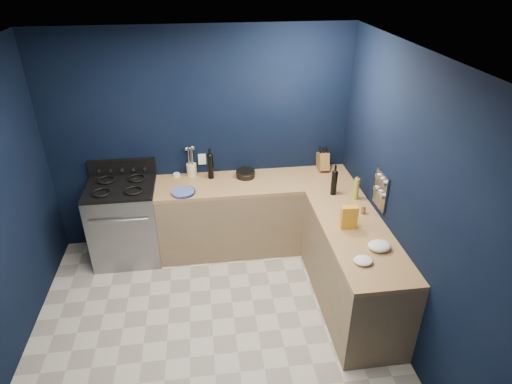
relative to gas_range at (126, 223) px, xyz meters
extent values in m
cube|color=beige|center=(0.93, -1.42, -0.47)|extent=(3.50, 3.50, 0.02)
cube|color=silver|center=(0.93, -1.42, 2.15)|extent=(3.50, 3.50, 0.02)
cube|color=black|center=(0.93, 0.34, 0.84)|extent=(3.50, 0.02, 2.60)
cube|color=black|center=(2.69, -1.42, 0.84)|extent=(0.02, 3.50, 2.60)
cube|color=#876F4E|center=(1.53, 0.02, -0.03)|extent=(2.30, 0.63, 0.86)
cube|color=brown|center=(1.53, 0.02, 0.42)|extent=(2.30, 0.63, 0.04)
cube|color=#876F4E|center=(2.37, -1.13, -0.03)|extent=(0.63, 1.67, 0.86)
cube|color=brown|center=(2.37, -1.13, 0.42)|extent=(0.63, 1.67, 0.04)
cube|color=gray|center=(0.00, 0.00, 0.00)|extent=(0.76, 0.66, 0.92)
cube|color=black|center=(0.00, -0.32, -0.01)|extent=(0.59, 0.02, 0.42)
cube|color=black|center=(0.00, 0.00, 0.48)|extent=(0.76, 0.66, 0.03)
cube|color=black|center=(0.00, 0.30, 0.58)|extent=(0.76, 0.06, 0.20)
cube|color=gray|center=(2.67, -0.87, 0.72)|extent=(0.02, 0.28, 0.38)
cube|color=white|center=(0.93, 0.32, 0.62)|extent=(0.09, 0.02, 0.13)
cylinder|color=#4351A7|center=(0.70, -0.17, 0.46)|extent=(0.32, 0.32, 0.03)
cylinder|color=white|center=(0.62, 0.27, 0.46)|extent=(0.10, 0.10, 0.03)
cylinder|color=beige|center=(0.80, 0.27, 0.51)|extent=(0.14, 0.14, 0.15)
cylinder|color=black|center=(1.02, 0.17, 0.59)|extent=(0.08, 0.08, 0.29)
cylinder|color=black|center=(1.43, 0.14, 0.48)|extent=(0.25, 0.25, 0.08)
cube|color=brown|center=(2.39, 0.22, 0.55)|extent=(0.12, 0.25, 0.26)
cylinder|color=black|center=(2.34, -0.40, 0.58)|extent=(0.09, 0.09, 0.27)
cylinder|color=#9FAF2E|center=(2.55, -0.53, 0.56)|extent=(0.07, 0.07, 0.25)
cylinder|color=olive|center=(2.38, -0.80, 0.49)|extent=(0.05, 0.05, 0.10)
cylinder|color=olive|center=(2.53, -0.83, 0.49)|extent=(0.06, 0.06, 0.09)
cube|color=#BD3C18|center=(2.29, -1.06, 0.56)|extent=(0.16, 0.08, 0.23)
ellipsoid|color=white|center=(2.46, -1.44, 0.48)|extent=(0.23, 0.20, 0.07)
ellipsoid|color=white|center=(2.25, -1.60, 0.46)|extent=(0.19, 0.18, 0.05)
camera|label=1|loc=(0.95, -4.41, 2.79)|focal=30.37mm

